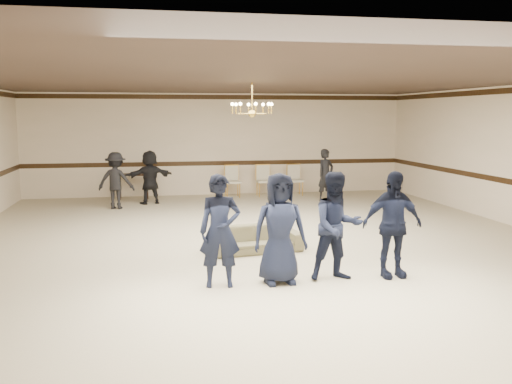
# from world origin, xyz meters

# --- Properties ---
(room) EXTENTS (12.01, 14.01, 3.21)m
(room) POSITION_xyz_m (0.00, 0.00, 1.60)
(room) COLOR #BBB190
(room) RESTS_ON ground
(chair_rail) EXTENTS (12.00, 0.02, 0.14)m
(chair_rail) POSITION_xyz_m (0.00, 6.99, 1.00)
(chair_rail) COLOR black
(chair_rail) RESTS_ON wall_back
(crown_molding) EXTENTS (12.00, 0.02, 0.14)m
(crown_molding) POSITION_xyz_m (0.00, 6.99, 3.08)
(crown_molding) COLOR black
(crown_molding) RESTS_ON wall_back
(chandelier) EXTENTS (0.94, 0.94, 0.89)m
(chandelier) POSITION_xyz_m (0.00, 1.00, 2.88)
(chandelier) COLOR gold
(chandelier) RESTS_ON ceiling
(boy_a) EXTENTS (0.65, 0.46, 1.68)m
(boy_a) POSITION_xyz_m (-1.16, -2.74, 0.84)
(boy_a) COLOR black
(boy_a) RESTS_ON floor
(boy_b) EXTENTS (0.84, 0.57, 1.68)m
(boy_b) POSITION_xyz_m (-0.26, -2.74, 0.84)
(boy_b) COLOR black
(boy_b) RESTS_ON floor
(boy_c) EXTENTS (0.84, 0.67, 1.68)m
(boy_c) POSITION_xyz_m (0.64, -2.74, 0.84)
(boy_c) COLOR black
(boy_c) RESTS_ON floor
(boy_d) EXTENTS (1.00, 0.44, 1.68)m
(boy_d) POSITION_xyz_m (1.54, -2.74, 0.84)
(boy_d) COLOR black
(boy_d) RESTS_ON floor
(settee) EXTENTS (1.74, 0.89, 0.49)m
(settee) POSITION_xyz_m (-0.24, -0.75, 0.24)
(settee) COLOR brown
(settee) RESTS_ON floor
(adult_left) EXTENTS (1.11, 0.81, 1.53)m
(adult_left) POSITION_xyz_m (-3.06, 4.72, 0.77)
(adult_left) COLOR black
(adult_left) RESTS_ON floor
(adult_mid) EXTENTS (1.49, 0.87, 1.53)m
(adult_mid) POSITION_xyz_m (-2.16, 5.42, 0.77)
(adult_mid) COLOR black
(adult_mid) RESTS_ON floor
(adult_right) EXTENTS (0.66, 0.57, 1.53)m
(adult_right) POSITION_xyz_m (2.94, 5.02, 0.77)
(adult_right) COLOR black
(adult_right) RESTS_ON floor
(banquet_chair_left) EXTENTS (0.51, 0.51, 0.96)m
(banquet_chair_left) POSITION_xyz_m (0.35, 6.30, 0.48)
(banquet_chair_left) COLOR beige
(banquet_chair_left) RESTS_ON floor
(banquet_chair_mid) EXTENTS (0.47, 0.47, 0.96)m
(banquet_chair_mid) POSITION_xyz_m (1.35, 6.30, 0.48)
(banquet_chair_mid) COLOR beige
(banquet_chair_mid) RESTS_ON floor
(banquet_chair_right) EXTENTS (0.51, 0.51, 0.96)m
(banquet_chair_right) POSITION_xyz_m (2.35, 6.30, 0.48)
(banquet_chair_right) COLOR beige
(banquet_chair_right) RESTS_ON floor
(console_table) EXTENTS (0.95, 0.48, 0.77)m
(console_table) POSITION_xyz_m (-2.65, 6.50, 0.38)
(console_table) COLOR #321C10
(console_table) RESTS_ON floor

